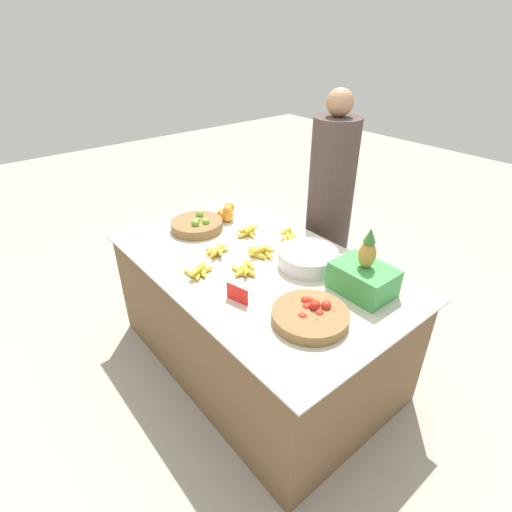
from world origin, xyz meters
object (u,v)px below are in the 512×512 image
Objects in this scene: vendor_person at (328,218)px; price_sign at (237,294)px; produce_crate at (364,276)px; metal_bowl at (308,258)px; lime_bowl at (197,225)px; tomato_basket at (311,315)px.

price_sign is at bearing -71.00° from vendor_person.
price_sign is at bearing -121.65° from produce_crate.
produce_crate reaches higher than metal_bowl.
lime_bowl reaches higher than tomato_basket.
tomato_basket is at bearing -44.20° from metal_bowl.
lime_bowl is at bearing -162.76° from metal_bowl.
lime_bowl is at bearing -117.49° from vendor_person.
vendor_person is at bearing 127.59° from tomato_basket.
produce_crate reaches higher than price_sign.
produce_crate is at bearing 5.03° from metal_bowl.
produce_crate is at bearing 43.60° from price_sign.
tomato_basket is (1.17, -0.10, -0.00)m from lime_bowl.
price_sign is (-0.34, -0.18, 0.02)m from tomato_basket.
produce_crate is at bearing -37.53° from vendor_person.
lime_bowl is 0.94× the size of produce_crate.
tomato_basket is 1.20m from vendor_person.
lime_bowl is 0.88m from price_sign.
produce_crate is (0.37, 0.03, 0.05)m from metal_bowl.
vendor_person is at bearing 142.47° from produce_crate.
produce_crate is (1.18, 0.28, 0.06)m from lime_bowl.
lime_bowl is 0.96m from vendor_person.
lime_bowl is at bearing 175.20° from tomato_basket.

